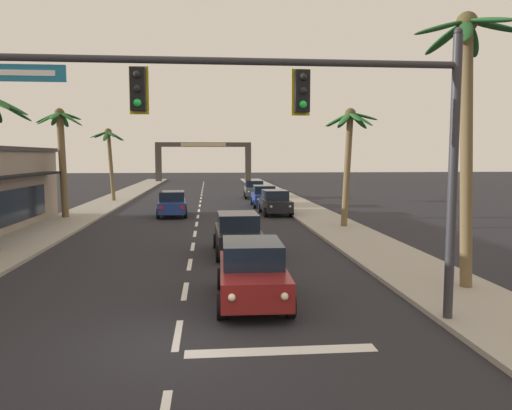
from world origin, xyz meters
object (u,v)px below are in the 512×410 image
sedan_parked_nearest_kerb (264,196)px  palm_left_third (61,146)px  palm_right_second (349,142)px  sedan_parked_mid_kerb (275,202)px  palm_left_farthest (110,149)px  sedan_third_in_queue (238,233)px  palm_right_nearest (467,103)px  sedan_lead_at_stop_bar (252,271)px  traffic_signal_mast (306,116)px  sedan_parked_far_kerb (254,189)px  town_gateway_arch (204,156)px  sedan_oncoming_far (172,203)px

sedan_parked_nearest_kerb → palm_left_third: 15.64m
palm_right_second → sedan_parked_mid_kerb: bearing=114.1°
palm_left_third → palm_left_farthest: palm_left_third is taller
sedan_third_in_queue → palm_right_nearest: palm_right_nearest is taller
palm_right_nearest → palm_right_second: size_ratio=1.22×
sedan_lead_at_stop_bar → sedan_parked_nearest_kerb: (3.21, 25.97, 0.00)m
traffic_signal_mast → sedan_parked_mid_kerb: size_ratio=2.46×
palm_left_farthest → palm_right_nearest: bearing=-62.6°
sedan_parked_far_kerb → palm_right_nearest: (3.07, -33.75, 4.70)m
sedan_third_in_queue → sedan_parked_far_kerb: bearing=83.4°
town_gateway_arch → sedan_oncoming_far: bearing=-92.2°
sedan_third_in_queue → sedan_parked_nearest_kerb: size_ratio=1.00×
sedan_oncoming_far → palm_left_farthest: 13.07m
sedan_parked_mid_kerb → palm_left_farthest: bearing=140.9°
sedan_lead_at_stop_bar → palm_right_second: bearing=64.3°
sedan_third_in_queue → palm_left_farthest: (-9.71, 24.34, 3.79)m
palm_left_farthest → town_gateway_arch: palm_left_farthest is taller
sedan_parked_mid_kerb → palm_right_second: bearing=-65.9°
sedan_oncoming_far → palm_left_farthest: palm_left_farthest is taller
sedan_parked_nearest_kerb → palm_right_nearest: palm_right_nearest is taller
traffic_signal_mast → sedan_third_in_queue: size_ratio=2.47×
sedan_parked_far_kerb → town_gateway_arch: size_ratio=0.30×
sedan_lead_at_stop_bar → town_gateway_arch: 65.16m
palm_left_third → town_gateway_arch: size_ratio=0.47×
traffic_signal_mast → sedan_parked_mid_kerb: bearing=84.1°
sedan_third_in_queue → sedan_parked_far_kerb: size_ratio=1.00×
palm_left_farthest → palm_left_third: bearing=-93.2°
sedan_parked_mid_kerb → palm_left_third: size_ratio=0.64×
sedan_parked_far_kerb → palm_right_second: (3.33, -20.68, 3.90)m
palm_right_nearest → palm_left_farthest: bearing=117.4°
sedan_parked_mid_kerb → palm_left_farthest: size_ratio=0.70×
traffic_signal_mast → sedan_oncoming_far: size_ratio=2.44×
palm_right_nearest → town_gateway_arch: size_ratio=0.55×
sedan_oncoming_far → town_gateway_arch: bearing=87.8°
sedan_parked_mid_kerb → palm_right_nearest: bearing=-81.9°
palm_right_second → town_gateway_arch: 52.22m
palm_left_farthest → sedan_oncoming_far: bearing=-60.9°
sedan_parked_far_kerb → palm_right_nearest: size_ratio=0.55×
sedan_oncoming_far → sedan_parked_mid_kerb: bearing=2.5°
sedan_parked_nearest_kerb → sedan_parked_mid_kerb: bearing=-88.2°
sedan_oncoming_far → palm_left_farthest: size_ratio=0.71×
traffic_signal_mast → palm_right_nearest: 5.93m
traffic_signal_mast → sedan_parked_far_kerb: bearing=86.6°
sedan_third_in_queue → palm_left_farthest: size_ratio=0.70×
sedan_third_in_queue → sedan_parked_far_kerb: 27.56m
sedan_parked_far_kerb → town_gateway_arch: (-5.08, 30.85, 3.15)m
traffic_signal_mast → sedan_lead_at_stop_bar: bearing=114.3°
sedan_parked_nearest_kerb → palm_left_third: (-13.58, -6.77, 3.81)m
sedan_third_in_queue → sedan_parked_far_kerb: same height
sedan_lead_at_stop_bar → sedan_parked_far_kerb: bearing=84.7°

